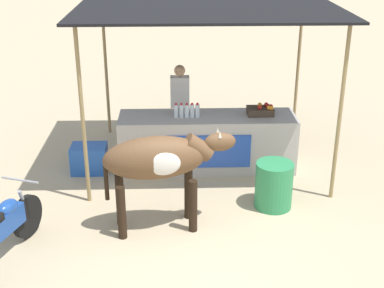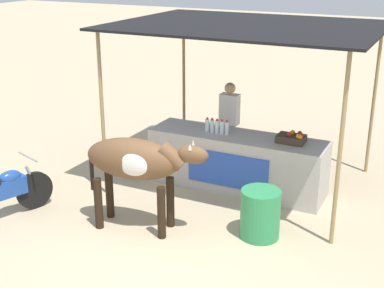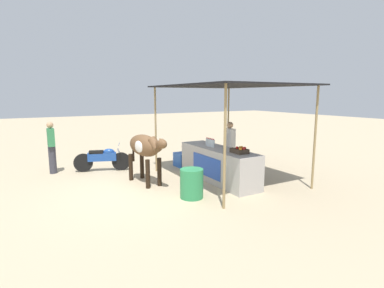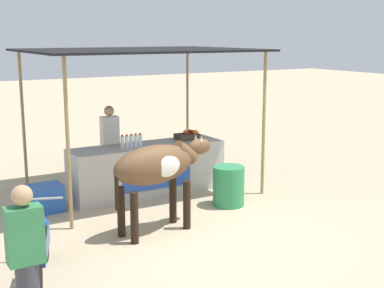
{
  "view_description": "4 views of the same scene",
  "coord_description": "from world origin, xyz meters",
  "px_view_note": "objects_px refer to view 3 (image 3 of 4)",
  "views": [
    {
      "loc": [
        -0.52,
        -6.28,
        4.06
      ],
      "look_at": [
        -0.31,
        0.73,
        1.07
      ],
      "focal_mm": 50.0,
      "sensor_mm": 36.0,
      "label": 1
    },
    {
      "loc": [
        3.05,
        -5.69,
        3.84
      ],
      "look_at": [
        -0.22,
        0.94,
        1.18
      ],
      "focal_mm": 50.0,
      "sensor_mm": 36.0,
      "label": 2
    },
    {
      "loc": [
        7.0,
        -2.65,
        2.48
      ],
      "look_at": [
        -0.1,
        1.39,
        1.13
      ],
      "focal_mm": 28.0,
      "sensor_mm": 36.0,
      "label": 3
    },
    {
      "loc": [
        -4.31,
        -6.82,
        3.01
      ],
      "look_at": [
        0.38,
        1.17,
        1.11
      ],
      "focal_mm": 50.0,
      "sensor_mm": 36.0,
      "label": 4
    }
  ],
  "objects_px": {
    "motorcycle_parked": "(103,158)",
    "vendor_behind_counter": "(230,147)",
    "stall_counter": "(218,164)",
    "cow": "(145,147)",
    "passerby_on_street": "(52,147)",
    "fruit_crate": "(240,150)",
    "water_barrel": "(192,183)",
    "cooler_box": "(182,160)"
  },
  "relations": [
    {
      "from": "motorcycle_parked",
      "to": "vendor_behind_counter",
      "type": "bearing_deg",
      "value": 55.84
    },
    {
      "from": "stall_counter",
      "to": "cow",
      "type": "bearing_deg",
      "value": -111.31
    },
    {
      "from": "vendor_behind_counter",
      "to": "motorcycle_parked",
      "type": "height_order",
      "value": "vendor_behind_counter"
    },
    {
      "from": "cow",
      "to": "passerby_on_street",
      "type": "xyz_separation_m",
      "value": [
        -2.51,
        -2.17,
        -0.18
      ]
    },
    {
      "from": "stall_counter",
      "to": "passerby_on_street",
      "type": "relative_size",
      "value": 1.82
    },
    {
      "from": "vendor_behind_counter",
      "to": "passerby_on_street",
      "type": "distance_m",
      "value": 5.61
    },
    {
      "from": "motorcycle_parked",
      "to": "passerby_on_street",
      "type": "xyz_separation_m",
      "value": [
        -0.5,
        -1.46,
        0.42
      ]
    },
    {
      "from": "fruit_crate",
      "to": "water_barrel",
      "type": "height_order",
      "value": "fruit_crate"
    },
    {
      "from": "motorcycle_parked",
      "to": "cooler_box",
      "type": "bearing_deg",
      "value": 73.91
    },
    {
      "from": "stall_counter",
      "to": "cooler_box",
      "type": "bearing_deg",
      "value": -177.26
    },
    {
      "from": "cooler_box",
      "to": "cow",
      "type": "relative_size",
      "value": 0.32
    },
    {
      "from": "stall_counter",
      "to": "water_barrel",
      "type": "relative_size",
      "value": 4.19
    },
    {
      "from": "cooler_box",
      "to": "water_barrel",
      "type": "bearing_deg",
      "value": -23.85
    },
    {
      "from": "stall_counter",
      "to": "fruit_crate",
      "type": "height_order",
      "value": "fruit_crate"
    },
    {
      "from": "stall_counter",
      "to": "passerby_on_street",
      "type": "xyz_separation_m",
      "value": [
        -3.26,
        -4.11,
        0.37
      ]
    },
    {
      "from": "fruit_crate",
      "to": "cow",
      "type": "distance_m",
      "value": 2.6
    },
    {
      "from": "stall_counter",
      "to": "fruit_crate",
      "type": "bearing_deg",
      "value": 3.26
    },
    {
      "from": "vendor_behind_counter",
      "to": "water_barrel",
      "type": "xyz_separation_m",
      "value": [
        1.38,
        -2.16,
        -0.49
      ]
    },
    {
      "from": "cooler_box",
      "to": "stall_counter",
      "type": "bearing_deg",
      "value": 2.74
    },
    {
      "from": "cooler_box",
      "to": "cow",
      "type": "height_order",
      "value": "cow"
    },
    {
      "from": "fruit_crate",
      "to": "vendor_behind_counter",
      "type": "bearing_deg",
      "value": 152.96
    },
    {
      "from": "vendor_behind_counter",
      "to": "water_barrel",
      "type": "bearing_deg",
      "value": -57.37
    },
    {
      "from": "cow",
      "to": "motorcycle_parked",
      "type": "height_order",
      "value": "cow"
    },
    {
      "from": "fruit_crate",
      "to": "cow",
      "type": "height_order",
      "value": "cow"
    },
    {
      "from": "water_barrel",
      "to": "cow",
      "type": "xyz_separation_m",
      "value": [
        -1.68,
        -0.53,
        0.68
      ]
    },
    {
      "from": "vendor_behind_counter",
      "to": "cow",
      "type": "distance_m",
      "value": 2.71
    },
    {
      "from": "passerby_on_street",
      "to": "stall_counter",
      "type": "bearing_deg",
      "value": 51.57
    },
    {
      "from": "motorcycle_parked",
      "to": "passerby_on_street",
      "type": "relative_size",
      "value": 1.05
    },
    {
      "from": "vendor_behind_counter",
      "to": "cow",
      "type": "relative_size",
      "value": 0.89
    },
    {
      "from": "fruit_crate",
      "to": "motorcycle_parked",
      "type": "height_order",
      "value": "fruit_crate"
    },
    {
      "from": "stall_counter",
      "to": "water_barrel",
      "type": "bearing_deg",
      "value": -56.63
    },
    {
      "from": "stall_counter",
      "to": "cooler_box",
      "type": "relative_size",
      "value": 5.0
    },
    {
      "from": "cooler_box",
      "to": "water_barrel",
      "type": "xyz_separation_m",
      "value": [
        2.95,
        -1.31,
        0.12
      ]
    },
    {
      "from": "cooler_box",
      "to": "motorcycle_parked",
      "type": "xyz_separation_m",
      "value": [
        -0.74,
        -2.55,
        0.19
      ]
    },
    {
      "from": "cooler_box",
      "to": "cow",
      "type": "xyz_separation_m",
      "value": [
        1.27,
        -1.84,
        0.79
      ]
    },
    {
      "from": "vendor_behind_counter",
      "to": "cooler_box",
      "type": "relative_size",
      "value": 2.75
    },
    {
      "from": "stall_counter",
      "to": "water_barrel",
      "type": "xyz_separation_m",
      "value": [
        0.92,
        -1.4,
        -0.12
      ]
    },
    {
      "from": "stall_counter",
      "to": "vendor_behind_counter",
      "type": "height_order",
      "value": "vendor_behind_counter"
    },
    {
      "from": "stall_counter",
      "to": "vendor_behind_counter",
      "type": "xyz_separation_m",
      "value": [
        -0.46,
        0.75,
        0.37
      ]
    },
    {
      "from": "vendor_behind_counter",
      "to": "cooler_box",
      "type": "height_order",
      "value": "vendor_behind_counter"
    },
    {
      "from": "fruit_crate",
      "to": "motorcycle_parked",
      "type": "relative_size",
      "value": 0.25
    },
    {
      "from": "stall_counter",
      "to": "cow",
      "type": "distance_m",
      "value": 2.15
    }
  ]
}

